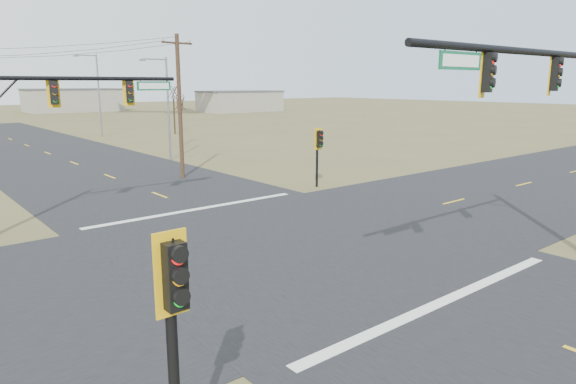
% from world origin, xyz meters
% --- Properties ---
extents(ground, '(320.00, 320.00, 0.00)m').
position_xyz_m(ground, '(0.00, 0.00, 0.00)').
color(ground, brown).
rests_on(ground, ground).
extents(road_ew, '(160.00, 14.00, 0.02)m').
position_xyz_m(road_ew, '(0.00, 0.00, 0.01)').
color(road_ew, black).
rests_on(road_ew, ground).
extents(road_ns, '(14.00, 160.00, 0.02)m').
position_xyz_m(road_ns, '(0.00, 0.00, 0.01)').
color(road_ns, black).
rests_on(road_ns, ground).
extents(stop_bar_near, '(12.00, 0.40, 0.01)m').
position_xyz_m(stop_bar_near, '(0.00, -7.50, 0.03)').
color(stop_bar_near, silver).
rests_on(stop_bar_near, road_ns).
extents(stop_bar_far, '(12.00, 0.40, 0.01)m').
position_xyz_m(stop_bar_far, '(0.00, 7.50, 0.03)').
color(stop_bar_far, silver).
rests_on(stop_bar_far, road_ns).
extents(mast_arm_near, '(11.59, 0.55, 8.00)m').
position_xyz_m(mast_arm_near, '(4.79, -8.17, 5.78)').
color(mast_arm_near, black).
rests_on(mast_arm_near, ground).
extents(mast_arm_far, '(9.03, 0.59, 7.31)m').
position_xyz_m(mast_arm_far, '(-6.26, 9.00, 5.27)').
color(mast_arm_far, black).
rests_on(mast_arm_far, ground).
extents(pedestal_signal_ne, '(0.59, 0.50, 3.78)m').
position_xyz_m(pedestal_signal_ne, '(8.95, 7.87, 2.81)').
color(pedestal_signal_ne, black).
rests_on(pedestal_signal_ne, ground).
extents(pedestal_signal_sw, '(0.56, 0.49, 4.38)m').
position_xyz_m(pedestal_signal_sw, '(-9.58, -9.02, 3.20)').
color(pedestal_signal_sw, black).
rests_on(pedestal_signal_sw, ground).
extents(utility_pole_near, '(2.37, 0.45, 9.72)m').
position_xyz_m(utility_pole_near, '(3.82, 16.33, 5.04)').
color(utility_pole_near, '#422E1C').
rests_on(utility_pole_near, ground).
extents(streetlight_a, '(2.42, 0.35, 8.63)m').
position_xyz_m(streetlight_a, '(6.90, 24.71, 4.84)').
color(streetlight_a, slate).
rests_on(streetlight_a, ground).
extents(streetlight_b, '(2.78, 0.31, 9.97)m').
position_xyz_m(streetlight_b, '(9.48, 48.63, 5.60)').
color(streetlight_b, slate).
rests_on(streetlight_b, ground).
extents(bare_tree_c, '(3.25, 3.25, 5.86)m').
position_xyz_m(bare_tree_c, '(12.94, 33.82, 4.60)').
color(bare_tree_c, black).
rests_on(bare_tree_c, ground).
extents(bare_tree_d, '(3.11, 3.11, 6.93)m').
position_xyz_m(bare_tree_d, '(18.23, 45.74, 5.58)').
color(bare_tree_d, black).
rests_on(bare_tree_d, ground).
extents(warehouse_mid, '(20.00, 12.00, 5.00)m').
position_xyz_m(warehouse_mid, '(25.00, 110.00, 2.50)').
color(warehouse_mid, gray).
rests_on(warehouse_mid, ground).
extents(warehouse_right, '(18.00, 10.00, 4.50)m').
position_xyz_m(warehouse_right, '(55.00, 85.00, 2.25)').
color(warehouse_right, gray).
rests_on(warehouse_right, ground).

